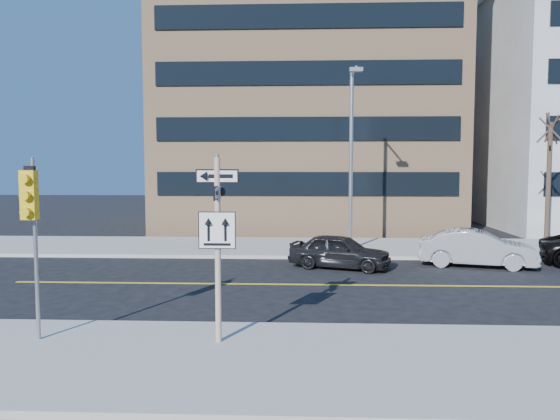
{
  "coord_description": "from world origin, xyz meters",
  "views": [
    {
      "loc": [
        1.83,
        -14.04,
        3.96
      ],
      "look_at": [
        1.06,
        4.0,
        2.51
      ],
      "focal_mm": 35.0,
      "sensor_mm": 36.0,
      "label": 1
    }
  ],
  "objects_px": {
    "parked_car_b": "(477,248)",
    "street_tree_west": "(551,132)",
    "parked_car_a": "(340,251)",
    "sign_pole": "(218,238)",
    "streetlight_a": "(352,149)",
    "traffic_signal": "(31,210)"
  },
  "relations": [
    {
      "from": "parked_car_b",
      "to": "streetlight_a",
      "type": "bearing_deg",
      "value": 70.59
    },
    {
      "from": "parked_car_b",
      "to": "traffic_signal",
      "type": "bearing_deg",
      "value": 143.54
    },
    {
      "from": "traffic_signal",
      "to": "sign_pole",
      "type": "bearing_deg",
      "value": 2.11
    },
    {
      "from": "street_tree_west",
      "to": "parked_car_a",
      "type": "bearing_deg",
      "value": -156.17
    },
    {
      "from": "parked_car_a",
      "to": "streetlight_a",
      "type": "bearing_deg",
      "value": 7.93
    },
    {
      "from": "sign_pole",
      "to": "parked_car_b",
      "type": "bearing_deg",
      "value": 49.3
    },
    {
      "from": "parked_car_b",
      "to": "streetlight_a",
      "type": "relative_size",
      "value": 0.56
    },
    {
      "from": "parked_car_b",
      "to": "street_tree_west",
      "type": "distance_m",
      "value": 7.43
    },
    {
      "from": "parked_car_a",
      "to": "parked_car_b",
      "type": "height_order",
      "value": "parked_car_b"
    },
    {
      "from": "sign_pole",
      "to": "street_tree_west",
      "type": "distance_m",
      "value": 19.22
    },
    {
      "from": "sign_pole",
      "to": "traffic_signal",
      "type": "relative_size",
      "value": 1.02
    },
    {
      "from": "parked_car_a",
      "to": "parked_car_b",
      "type": "bearing_deg",
      "value": -64.7
    },
    {
      "from": "parked_car_b",
      "to": "streetlight_a",
      "type": "distance_m",
      "value": 6.94
    },
    {
      "from": "sign_pole",
      "to": "parked_car_a",
      "type": "relative_size",
      "value": 1.03
    },
    {
      "from": "traffic_signal",
      "to": "streetlight_a",
      "type": "relative_size",
      "value": 0.5
    },
    {
      "from": "sign_pole",
      "to": "parked_car_b",
      "type": "relative_size",
      "value": 0.91
    },
    {
      "from": "sign_pole",
      "to": "street_tree_west",
      "type": "relative_size",
      "value": 0.64
    },
    {
      "from": "parked_car_a",
      "to": "street_tree_west",
      "type": "height_order",
      "value": "street_tree_west"
    },
    {
      "from": "parked_car_a",
      "to": "street_tree_west",
      "type": "bearing_deg",
      "value": -47.11
    },
    {
      "from": "streetlight_a",
      "to": "traffic_signal",
      "type": "bearing_deg",
      "value": -120.8
    },
    {
      "from": "streetlight_a",
      "to": "sign_pole",
      "type": "bearing_deg",
      "value": -106.77
    },
    {
      "from": "sign_pole",
      "to": "traffic_signal",
      "type": "distance_m",
      "value": 4.05
    }
  ]
}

